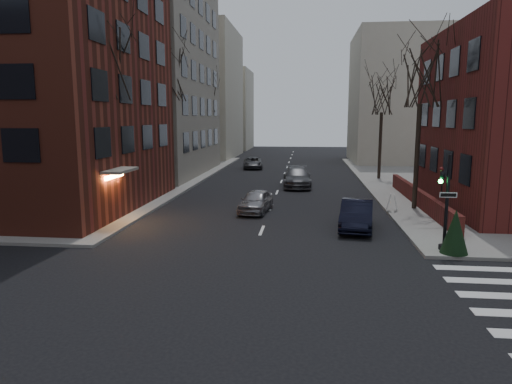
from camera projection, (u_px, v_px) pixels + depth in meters
ground at (215, 348)px, 11.26m from camera, size 160.00×160.00×0.00m
building_left_brick at (16, 62)px, 27.68m from camera, size 15.00×15.00×18.00m
building_left_tan at (110, 30)px, 44.20m from camera, size 18.00×18.00×28.00m
low_wall_right at (419, 198)px, 28.79m from camera, size 0.35×16.00×1.00m
building_distant_la at (187, 94)px, 65.39m from camera, size 14.00×16.00×18.00m
building_distant_ra at (410, 99)px, 57.40m from camera, size 14.00×14.00×16.00m
building_distant_lb at (222, 110)px, 82.17m from camera, size 10.00×12.00×14.00m
traffic_signal at (445, 208)px, 18.92m from camera, size 0.76×0.44×4.00m
tree_left_a at (104, 64)px, 24.58m from camera, size 4.18×4.18×10.26m
tree_left_b at (169, 76)px, 36.28m from camera, size 4.40×4.40×10.80m
tree_left_c at (207, 96)px, 50.16m from camera, size 3.96×3.96×9.72m
tree_right_a at (421, 76)px, 26.67m from camera, size 3.96×3.96×9.72m
tree_right_b at (382, 95)px, 40.48m from camera, size 3.74×3.74×9.18m
streetlamp_near at (163, 137)px, 33.05m from camera, size 0.36×0.36×6.28m
streetlamp_far at (217, 130)px, 52.67m from camera, size 0.36×0.36×6.28m
parked_sedan at (357, 215)px, 23.26m from camera, size 2.16×4.66×1.48m
car_lane_silver at (256, 201)px, 27.46m from camera, size 2.08×4.10×1.34m
car_lane_gray at (297, 177)px, 37.44m from camera, size 2.46×5.55×1.58m
car_lane_far at (253, 163)px, 51.09m from camera, size 2.63×4.74×1.26m
sandwich_board at (392, 202)px, 27.07m from camera, size 0.52×0.68×1.02m
evergreen_shrub at (455, 231)px, 18.54m from camera, size 1.44×1.44×1.83m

